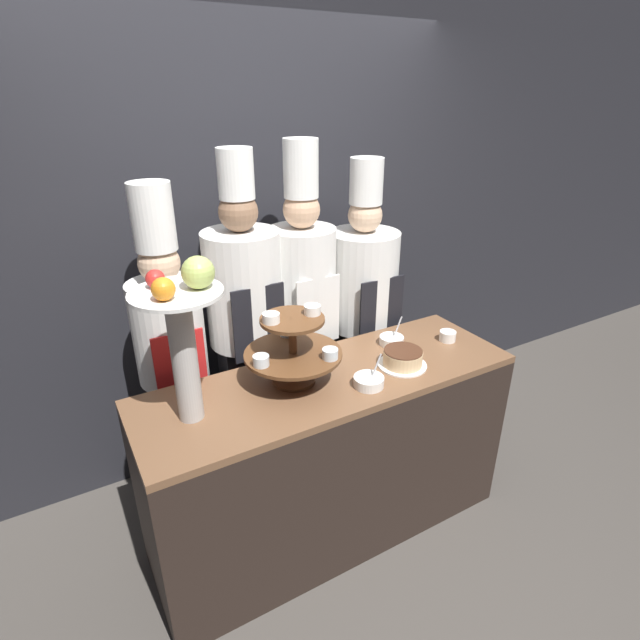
% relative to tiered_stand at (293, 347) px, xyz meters
% --- Properties ---
extents(ground_plane, '(14.00, 14.00, 0.00)m').
position_rel_tiered_stand_xyz_m(ground_plane, '(0.16, -0.35, -1.11)').
color(ground_plane, '#47423D').
extents(wall_back, '(10.00, 0.06, 2.80)m').
position_rel_tiered_stand_xyz_m(wall_back, '(0.16, 0.88, 0.29)').
color(wall_back, '#232328').
rests_on(wall_back, ground_plane).
extents(buffet_counter, '(1.80, 0.58, 0.93)m').
position_rel_tiered_stand_xyz_m(buffet_counter, '(0.16, -0.05, -0.64)').
color(buffet_counter, black).
rests_on(buffet_counter, ground_plane).
extents(tiered_stand, '(0.44, 0.44, 0.36)m').
position_rel_tiered_stand_xyz_m(tiered_stand, '(0.00, 0.00, 0.00)').
color(tiered_stand, brown).
rests_on(tiered_stand, buffet_counter).
extents(fruit_pedestal, '(0.34, 0.34, 0.67)m').
position_rel_tiered_stand_xyz_m(fruit_pedestal, '(-0.47, -0.04, 0.23)').
color(fruit_pedestal, '#B2ADA8').
rests_on(fruit_pedestal, buffet_counter).
extents(cake_round, '(0.23, 0.23, 0.08)m').
position_rel_tiered_stand_xyz_m(cake_round, '(0.51, -0.14, -0.14)').
color(cake_round, white).
rests_on(cake_round, buffet_counter).
extents(cup_white, '(0.09, 0.09, 0.05)m').
position_rel_tiered_stand_xyz_m(cup_white, '(0.89, -0.05, -0.15)').
color(cup_white, white).
rests_on(cup_white, buffet_counter).
extents(serving_bowl_near, '(0.14, 0.14, 0.15)m').
position_rel_tiered_stand_xyz_m(serving_bowl_near, '(0.27, -0.20, -0.15)').
color(serving_bowl_near, white).
rests_on(serving_bowl_near, buffet_counter).
extents(serving_bowl_far, '(0.13, 0.13, 0.15)m').
position_rel_tiered_stand_xyz_m(serving_bowl_far, '(0.61, 0.07, -0.16)').
color(serving_bowl_far, white).
rests_on(serving_bowl_far, buffet_counter).
extents(chef_left, '(0.34, 0.34, 1.78)m').
position_rel_tiered_stand_xyz_m(chef_left, '(-0.42, 0.49, -0.14)').
color(chef_left, '#38332D').
rests_on(chef_left, ground_plane).
extents(chef_center_left, '(0.39, 0.39, 1.90)m').
position_rel_tiered_stand_xyz_m(chef_center_left, '(-0.02, 0.49, -0.07)').
color(chef_center_left, '#28282D').
rests_on(chef_center_left, ground_plane).
extents(chef_center_right, '(0.36, 0.36, 1.92)m').
position_rel_tiered_stand_xyz_m(chef_center_right, '(0.31, 0.49, -0.06)').
color(chef_center_right, black).
rests_on(chef_center_right, ground_plane).
extents(chef_right, '(0.41, 0.41, 1.81)m').
position_rel_tiered_stand_xyz_m(chef_right, '(0.71, 0.49, -0.13)').
color(chef_right, '#28282D').
rests_on(chef_right, ground_plane).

